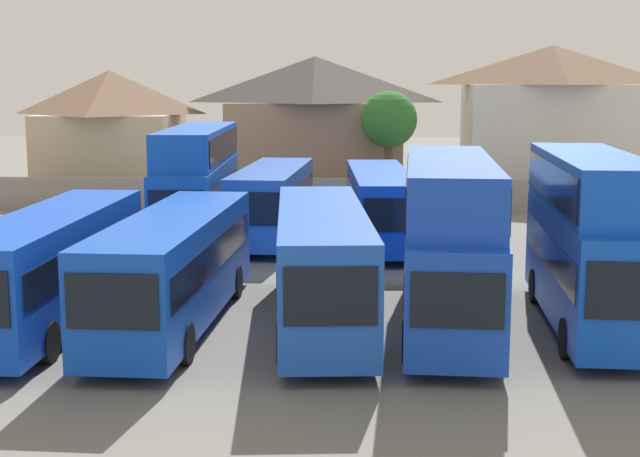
{
  "coord_description": "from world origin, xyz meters",
  "views": [
    {
      "loc": [
        1.01,
        -26.5,
        7.4
      ],
      "look_at": [
        0.0,
        3.0,
        2.51
      ],
      "focal_mm": 51.48,
      "sensor_mm": 36.0,
      "label": 1
    }
  ],
  "objects_px": {
    "bus_9": "(444,201)",
    "house_terrace_centre": "(315,125)",
    "bus_2": "(174,263)",
    "bus_6": "(198,177)",
    "bus_7": "(273,199)",
    "tree_left_of_lot": "(389,121)",
    "bus_4": "(449,234)",
    "house_terrace_right": "(551,120)",
    "bus_1": "(52,262)",
    "bus_5": "(591,232)",
    "house_terrace_left": "(111,131)",
    "bus_8": "(380,202)",
    "bus_3": "(322,260)"
  },
  "relations": [
    {
      "from": "bus_7",
      "to": "house_terrace_left",
      "type": "height_order",
      "value": "house_terrace_left"
    },
    {
      "from": "bus_9",
      "to": "house_terrace_centre",
      "type": "xyz_separation_m",
      "value": [
        -6.49,
        17.0,
        2.53
      ]
    },
    {
      "from": "bus_9",
      "to": "bus_3",
      "type": "bearing_deg",
      "value": -17.34
    },
    {
      "from": "house_terrace_right",
      "to": "tree_left_of_lot",
      "type": "relative_size",
      "value": 1.65
    },
    {
      "from": "bus_6",
      "to": "house_terrace_right",
      "type": "height_order",
      "value": "house_terrace_right"
    },
    {
      "from": "bus_2",
      "to": "house_terrace_centre",
      "type": "height_order",
      "value": "house_terrace_centre"
    },
    {
      "from": "bus_7",
      "to": "tree_left_of_lot",
      "type": "height_order",
      "value": "tree_left_of_lot"
    },
    {
      "from": "bus_4",
      "to": "bus_9",
      "type": "bearing_deg",
      "value": 178.62
    },
    {
      "from": "bus_4",
      "to": "house_terrace_right",
      "type": "bearing_deg",
      "value": 166.78
    },
    {
      "from": "bus_4",
      "to": "bus_9",
      "type": "distance_m",
      "value": 14.33
    },
    {
      "from": "bus_6",
      "to": "bus_8",
      "type": "xyz_separation_m",
      "value": [
        8.3,
        -0.82,
        -1.01
      ]
    },
    {
      "from": "house_terrace_centre",
      "to": "bus_9",
      "type": "bearing_deg",
      "value": -69.1
    },
    {
      "from": "bus_2",
      "to": "tree_left_of_lot",
      "type": "distance_m",
      "value": 28.01
    },
    {
      "from": "bus_6",
      "to": "bus_9",
      "type": "bearing_deg",
      "value": 86.78
    },
    {
      "from": "bus_6",
      "to": "bus_8",
      "type": "distance_m",
      "value": 8.4
    },
    {
      "from": "bus_5",
      "to": "bus_9",
      "type": "bearing_deg",
      "value": -165.03
    },
    {
      "from": "bus_9",
      "to": "house_terrace_centre",
      "type": "height_order",
      "value": "house_terrace_centre"
    },
    {
      "from": "bus_3",
      "to": "tree_left_of_lot",
      "type": "bearing_deg",
      "value": 169.59
    },
    {
      "from": "bus_7",
      "to": "house_terrace_right",
      "type": "height_order",
      "value": "house_terrace_right"
    },
    {
      "from": "bus_9",
      "to": "bus_5",
      "type": "bearing_deg",
      "value": 13.69
    },
    {
      "from": "bus_5",
      "to": "bus_9",
      "type": "relative_size",
      "value": 0.91
    },
    {
      "from": "bus_5",
      "to": "house_terrace_right",
      "type": "distance_m",
      "value": 31.06
    },
    {
      "from": "bus_3",
      "to": "bus_9",
      "type": "relative_size",
      "value": 1.06
    },
    {
      "from": "house_terrace_right",
      "to": "bus_8",
      "type": "bearing_deg",
      "value": -123.16
    },
    {
      "from": "bus_4",
      "to": "tree_left_of_lot",
      "type": "relative_size",
      "value": 1.71
    },
    {
      "from": "bus_8",
      "to": "tree_left_of_lot",
      "type": "distance_m",
      "value": 13.26
    },
    {
      "from": "bus_4",
      "to": "bus_5",
      "type": "height_order",
      "value": "bus_5"
    },
    {
      "from": "bus_2",
      "to": "house_terrace_left",
      "type": "xyz_separation_m",
      "value": [
        -10.0,
        31.32,
        2.08
      ]
    },
    {
      "from": "bus_5",
      "to": "tree_left_of_lot",
      "type": "relative_size",
      "value": 1.54
    },
    {
      "from": "bus_3",
      "to": "house_terrace_centre",
      "type": "relative_size",
      "value": 1.05
    },
    {
      "from": "bus_3",
      "to": "bus_7",
      "type": "distance_m",
      "value": 14.7
    },
    {
      "from": "bus_9",
      "to": "house_terrace_centre",
      "type": "distance_m",
      "value": 18.37
    },
    {
      "from": "bus_1",
      "to": "house_terrace_centre",
      "type": "xyz_separation_m",
      "value": [
        6.63,
        31.44,
        2.49
      ]
    },
    {
      "from": "bus_6",
      "to": "tree_left_of_lot",
      "type": "relative_size",
      "value": 1.79
    },
    {
      "from": "house_terrace_left",
      "to": "tree_left_of_lot",
      "type": "distance_m",
      "value": 18.01
    },
    {
      "from": "bus_8",
      "to": "tree_left_of_lot",
      "type": "bearing_deg",
      "value": 173.42
    },
    {
      "from": "bus_2",
      "to": "bus_6",
      "type": "height_order",
      "value": "bus_6"
    },
    {
      "from": "bus_7",
      "to": "tree_left_of_lot",
      "type": "xyz_separation_m",
      "value": [
        5.74,
        12.23,
        2.98
      ]
    },
    {
      "from": "bus_1",
      "to": "tree_left_of_lot",
      "type": "bearing_deg",
      "value": 159.1
    },
    {
      "from": "bus_4",
      "to": "house_terrace_right",
      "type": "distance_m",
      "value": 32.12
    },
    {
      "from": "bus_4",
      "to": "bus_9",
      "type": "height_order",
      "value": "bus_4"
    },
    {
      "from": "bus_1",
      "to": "bus_8",
      "type": "height_order",
      "value": "bus_1"
    },
    {
      "from": "bus_2",
      "to": "bus_4",
      "type": "height_order",
      "value": "bus_4"
    },
    {
      "from": "bus_8",
      "to": "house_terrace_right",
      "type": "distance_m",
      "value": 20.32
    },
    {
      "from": "bus_5",
      "to": "bus_2",
      "type": "bearing_deg",
      "value": -85.36
    },
    {
      "from": "bus_2",
      "to": "bus_8",
      "type": "distance_m",
      "value": 15.42
    },
    {
      "from": "bus_5",
      "to": "house_terrace_left",
      "type": "xyz_separation_m",
      "value": [
        -22.31,
        31.08,
        1.09
      ]
    },
    {
      "from": "bus_2",
      "to": "bus_8",
      "type": "height_order",
      "value": "bus_2"
    },
    {
      "from": "bus_5",
      "to": "bus_4",
      "type": "bearing_deg",
      "value": -85.16
    },
    {
      "from": "house_terrace_right",
      "to": "bus_1",
      "type": "bearing_deg",
      "value": -124.54
    }
  ]
}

